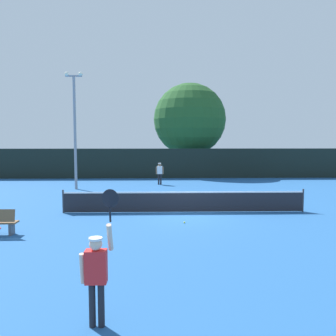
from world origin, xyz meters
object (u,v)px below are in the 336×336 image
player_serving (97,268)px  parked_car_near (97,163)px  tennis_ball (184,222)px  light_pole (75,123)px  player_receiving (160,171)px  large_tree (190,120)px

player_serving → parked_car_near: player_serving is taller
tennis_ball → light_pole: light_pole is taller
player_receiving → parked_car_near: (-6.86, 11.89, -0.21)m
light_pole → large_tree: (8.66, 10.11, 0.83)m
player_receiving → large_tree: bearing=-110.4°
light_pole → large_tree: large_tree is taller
player_serving → tennis_ball: bearing=74.2°
player_serving → large_tree: bearing=81.4°
player_serving → parked_car_near: bearing=100.3°
large_tree → parked_car_near: 11.51m
tennis_ball → light_pole: 12.56m
player_receiving → tennis_ball: 11.91m
player_serving → player_receiving: 19.40m
player_receiving → tennis_ball: size_ratio=23.84×
tennis_ball → large_tree: bearing=84.2°
player_receiving → light_pole: (-5.70, -2.16, 3.50)m
player_receiving → light_pole: light_pole is taller
large_tree → parked_car_near: size_ratio=2.02×
parked_car_near → tennis_ball: bearing=-77.3°
player_receiving → large_tree: size_ratio=0.18×
player_serving → player_receiving: player_serving is taller
player_serving → light_pole: light_pole is taller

